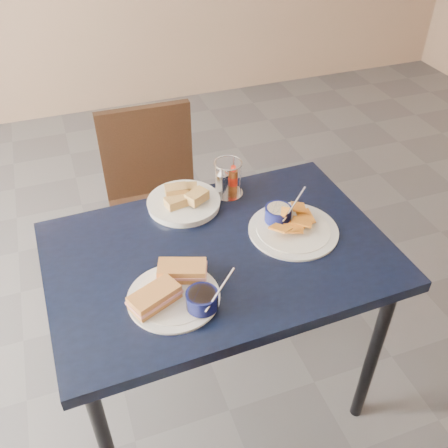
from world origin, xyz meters
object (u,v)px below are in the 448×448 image
object	(u,v)px
bread_basket	(184,201)
condiment_caddy	(227,181)
chair_far	(154,192)
plantain_plate	(289,224)
sandwich_plate	(177,291)
dining_table	(219,268)

from	to	relation	value
bread_basket	condiment_caddy	size ratio (longest dim) A/B	1.85
chair_far	plantain_plate	distance (m)	0.82
sandwich_plate	bread_basket	bearing A→B (deg)	71.30
chair_far	plantain_plate	size ratio (longest dim) A/B	2.92
plantain_plate	sandwich_plate	bearing A→B (deg)	-158.14
plantain_plate	condiment_caddy	xyz separation A→B (m)	(-0.13, 0.25, 0.04)
plantain_plate	bread_basket	xyz separation A→B (m)	(-0.29, 0.24, 0.00)
sandwich_plate	condiment_caddy	xyz separation A→B (m)	(0.30, 0.43, 0.03)
sandwich_plate	plantain_plate	size ratio (longest dim) A/B	1.02
dining_table	plantain_plate	xyz separation A→B (m)	(0.25, 0.03, 0.09)
dining_table	condiment_caddy	world-z (taller)	condiment_caddy
bread_basket	condiment_caddy	world-z (taller)	condiment_caddy
dining_table	plantain_plate	world-z (taller)	plantain_plate
plantain_plate	condiment_caddy	size ratio (longest dim) A/B	2.18
sandwich_plate	bread_basket	xyz separation A→B (m)	(0.14, 0.41, -0.00)
dining_table	plantain_plate	distance (m)	0.27
dining_table	chair_far	bearing A→B (deg)	94.35
plantain_plate	dining_table	bearing A→B (deg)	-173.65
chair_far	sandwich_plate	xyz separation A→B (m)	(-0.12, -0.88, 0.28)
chair_far	bread_basket	distance (m)	0.55
plantain_plate	condiment_caddy	distance (m)	0.29
chair_far	bread_basket	xyz separation A→B (m)	(0.02, -0.47, 0.27)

